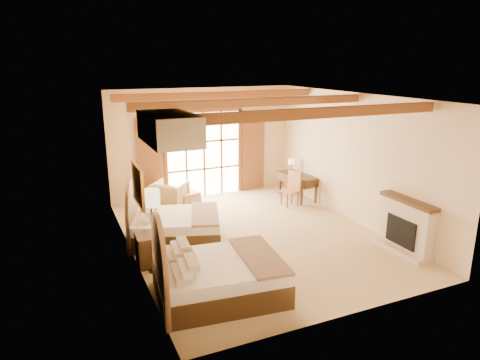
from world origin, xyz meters
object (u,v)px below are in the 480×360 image
bed_near (211,275)px  nightstand (150,250)px  armchair (170,196)px  bed_far (169,224)px  desk (297,186)px

bed_near → nightstand: size_ratio=3.62×
bed_near → armchair: bearing=89.9°
bed_far → armchair: bed_far is taller
nightstand → armchair: (1.20, 3.04, 0.08)m
bed_near → nightstand: bed_near is taller
bed_far → armchair: (0.56, 2.06, 0.00)m
bed_far → nightstand: bed_far is taller
bed_far → nightstand: size_ratio=3.81×
bed_far → nightstand: bearing=-105.0°
nightstand → desk: size_ratio=0.45×
bed_near → desk: size_ratio=1.63×
nightstand → armchair: size_ratio=0.73×
bed_near → bed_far: 2.64m
bed_near → desk: (4.24, 4.20, -0.04)m
nightstand → desk: bearing=29.1°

